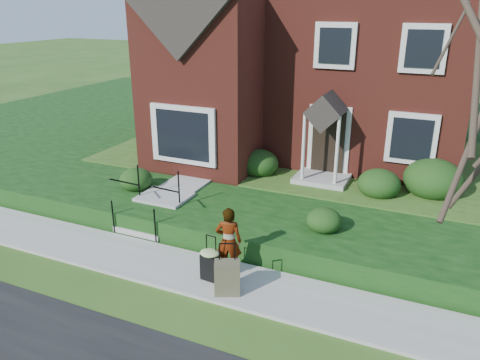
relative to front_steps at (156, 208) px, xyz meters
The scene contains 10 objects.
ground 3.14m from the front_steps, 36.42° to the right, with size 120.00×120.00×0.00m, color #2D5119.
sidewalk 3.14m from the front_steps, 36.42° to the right, with size 60.00×1.60×0.08m, color #9E9B93.
terrace 11.15m from the front_steps, 54.33° to the left, with size 44.00×20.00×0.60m, color black.
walkway 3.16m from the front_steps, 90.00° to the left, with size 1.20×6.00×0.06m, color #9E9B93.
main_house 9.41m from the front_steps, 73.56° to the left, with size 10.40×10.20×9.40m.
front_steps is the anchor object (origin of this frame).
foundation_shrubs 4.75m from the front_steps, 43.59° to the left, with size 9.75×4.73×1.16m.
woman 3.38m from the front_steps, 27.92° to the right, with size 0.58×0.38×1.59m, color #999999.
suitcase_black 3.35m from the front_steps, 36.06° to the right, with size 0.46×0.39×1.04m.
suitcase_olive 4.01m from the front_steps, 35.03° to the right, with size 0.60×0.48×1.13m.
Camera 1 is at (4.40, -7.90, 5.72)m, focal length 35.00 mm.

